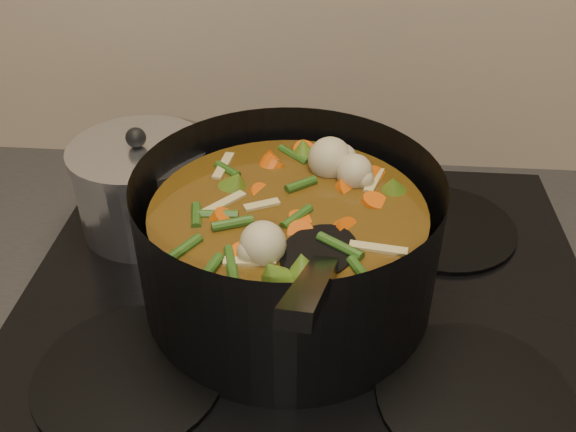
{
  "coord_description": "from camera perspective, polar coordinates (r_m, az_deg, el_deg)",
  "views": [
    {
      "loc": [
        0.02,
        1.41,
        1.4
      ],
      "look_at": [
        -0.02,
        1.92,
        1.04
      ],
      "focal_mm": 40.0,
      "sensor_mm": 36.0,
      "label": 1
    }
  ],
  "objects": [
    {
      "name": "stovetop",
      "position": [
        0.71,
        1.69,
        -7.34
      ],
      "size": [
        0.62,
        0.54,
        0.03
      ],
      "color": "black",
      "rests_on": "counter"
    },
    {
      "name": "stockpot",
      "position": [
        0.66,
        0.01,
        -2.56
      ],
      "size": [
        0.37,
        0.45,
        0.22
      ],
      "rotation": [
        0.0,
        0.0,
        -0.28
      ],
      "color": "black",
      "rests_on": "stovetop"
    },
    {
      "name": "saucepan",
      "position": [
        0.79,
        -12.73,
        2.58
      ],
      "size": [
        0.16,
        0.16,
        0.13
      ],
      "rotation": [
        0.0,
        0.0,
        -0.39
      ],
      "color": "silver",
      "rests_on": "stovetop"
    }
  ]
}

